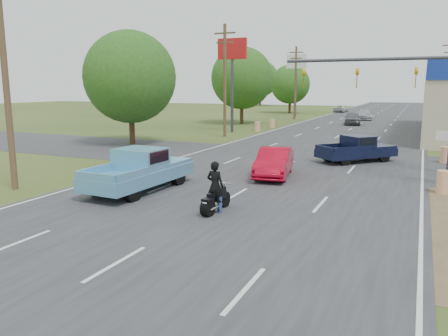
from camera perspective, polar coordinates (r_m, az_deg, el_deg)
The scene contains 26 objects.
ground at distance 11.91m, azimuth -13.93°, elevation -12.11°, with size 200.00×200.00×0.00m, color #32451B.
main_road at distance 49.25m, azimuth 16.18°, elevation 4.88°, with size 15.00×180.00×0.02m, color #2D2D30.
cross_road at distance 27.82m, azimuth 9.54°, elevation 1.06°, with size 120.00×10.00×0.02m, color #2D2D30.
utility_pole_4 at distance 21.32m, azimuth -26.75°, elevation 11.58°, with size 2.00×0.28×10.00m.
utility_pole_5 at distance 40.09m, azimuth 0.11°, elevation 11.69°, with size 2.00×0.28×10.00m.
utility_pole_6 at distance 62.75m, azimuth 9.31°, elevation 11.15°, with size 2.00×0.28×10.00m.
tree_0 at distance 35.42m, azimuth -12.18°, elevation 11.52°, with size 7.14×7.14×8.84m.
tree_1 at distance 54.54m, azimuth 2.36°, elevation 11.65°, with size 7.56×7.56×9.36m.
tree_2 at distance 77.49m, azimuth 8.65°, elevation 10.76°, with size 6.72×6.72×8.32m.
tree_4 at distance 104.04m, azimuth -12.48°, elevation 11.58°, with size 9.24×9.24×11.44m.
tree_6 at distance 109.96m, azimuth 4.79°, elevation 11.56°, with size 8.82×8.82×10.92m.
barrel_0 at distance 20.97m, azimuth 26.73°, elevation -1.66°, with size 0.56×0.56×1.00m, color orange.
barrel_1 at distance 29.37m, azimuth 26.93°, elevation 1.53°, with size 0.56×0.56×1.00m, color orange.
barrel_2 at distance 45.45m, azimuth 4.38°, elevation 5.45°, with size 0.56×0.56×1.00m, color orange.
barrel_3 at distance 49.12m, azimuth 6.32°, elevation 5.79°, with size 0.56×0.56×1.00m, color orange.
pole_sign_left_near at distance 44.22m, azimuth 1.08°, elevation 13.98°, with size 3.00×0.35×9.20m.
pole_sign_left_far at distance 66.92m, azimuth 9.43°, elevation 12.69°, with size 3.00×0.35×9.20m.
signal_mast at distance 25.58m, azimuth 22.20°, elevation 10.41°, with size 9.12×0.40×7.00m.
red_convertible at distance 22.36m, azimuth 6.57°, elevation 0.70°, with size 1.54×4.42×1.46m, color #B6081F.
motorcycle at distance 15.89m, azimuth -1.23°, elevation -4.35°, with size 0.61×1.97×1.00m.
rider at distance 15.81m, azimuth -1.17°, elevation -2.69°, with size 0.66×0.43×1.81m, color black.
blue_pickup at distance 19.66m, azimuth -10.74°, elevation -0.13°, with size 2.41×5.73×1.87m.
navy_pickup at distance 27.87m, azimuth 17.09°, elevation 2.44°, with size 4.66×4.86×1.61m.
distant_car_grey at distance 55.45m, azimuth 16.46°, elevation 6.26°, with size 1.85×4.60×1.57m, color #5B5B60.
distant_car_silver at distance 64.30m, azimuth 17.88°, elevation 6.64°, with size 1.95×4.78×1.39m, color #ADADB2.
distant_car_white at distance 82.38m, azimuth 15.04°, elevation 7.48°, with size 2.03×4.41×1.22m, color silver.
Camera 1 is at (6.94, -8.55, 4.53)m, focal length 35.00 mm.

